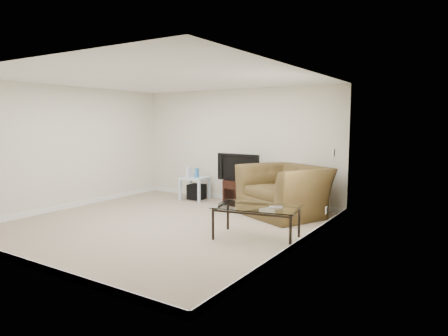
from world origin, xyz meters
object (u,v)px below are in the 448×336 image
Objects in this scene: tv_stand at (241,193)px; television at (240,167)px; coffee_table at (257,222)px; recliner at (284,182)px; subwoofer at (197,192)px; side_table at (195,188)px.

television is at bearing -90.00° from tv_stand.
tv_stand reaches higher than coffee_table.
recliner is at bearing -11.28° from tv_stand.
tv_stand is 2.39m from coffee_table.
recliner is (1.14, -0.35, 0.37)m from tv_stand.
subwoofer is at bearing -164.16° from recliner.
subwoofer is at bearing -175.60° from tv_stand.
coffee_table is at bearing -48.59° from tv_stand.
subwoofer is 2.41m from recliner.
recliner is 1.15× the size of coffee_table.
subwoofer is 3.26m from coffee_table.
television reaches higher than subwoofer.
side_table is (-1.22, 0.03, -0.57)m from television.
television is 1.21m from recliner.
tv_stand is 0.56m from television.
subwoofer is at bearing 142.84° from coffee_table.
side_table is 0.37× the size of recliner.
coffee_table is (2.59, -1.97, 0.06)m from subwoofer.
television is 1.35m from side_table.
tv_stand is 1.96× the size of subwoofer.
side_table is at bearing 179.81° from television.
side_table is 0.09m from subwoofer.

